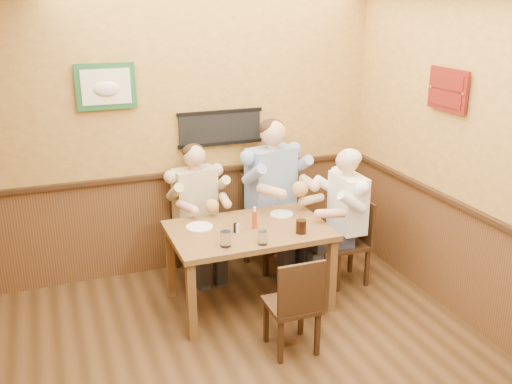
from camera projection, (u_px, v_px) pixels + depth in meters
room at (215, 179)px, 3.34m from camera, size 5.02×5.03×2.81m
dining_table at (249, 238)px, 5.09m from camera, size 1.40×0.90×0.75m
chair_back_left at (196, 233)px, 5.78m from camera, size 0.44×0.44×0.85m
chair_back_right at (271, 222)px, 5.89m from camera, size 0.54×0.54×0.98m
chair_right_end at (346, 242)px, 5.56m from camera, size 0.40×0.40×0.86m
chair_near_side at (292, 302)px, 4.49m from camera, size 0.39×0.39×0.83m
diner_tan_shirt at (196, 216)px, 5.72m from camera, size 0.63×0.63×1.22m
diner_blue_polo at (271, 202)px, 5.82m from camera, size 0.78×0.78×1.41m
diner_white_elder at (347, 224)px, 5.50m from camera, size 0.57×0.57×1.22m
water_glass_left at (226, 239)px, 4.67m from camera, size 0.11×0.11×0.13m
water_glass_mid at (263, 238)px, 4.71m from camera, size 0.09×0.09×0.12m
cola_tumbler at (301, 227)px, 4.93m from camera, size 0.11×0.11×0.12m
hot_sauce_bottle at (255, 219)px, 5.03m from camera, size 0.06×0.06×0.18m
salt_shaker at (237, 228)px, 4.95m from camera, size 0.04×0.04×0.08m
pepper_shaker at (235, 228)px, 4.95m from camera, size 0.04×0.04×0.09m
plate_far_left at (200, 227)px, 5.06m from camera, size 0.31×0.31×0.02m
plate_far_right at (282, 214)px, 5.36m from camera, size 0.22×0.22×0.01m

